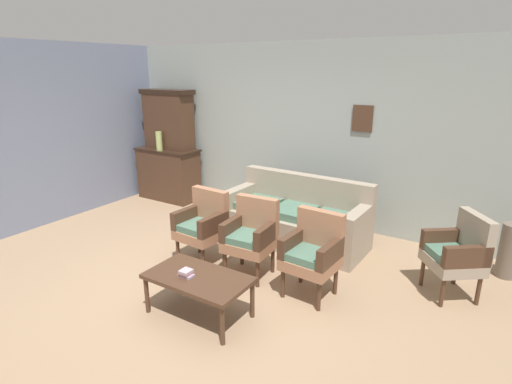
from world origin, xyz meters
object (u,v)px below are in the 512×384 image
(vase_on_cabinet, at_px, (159,141))
(floor_vase_by_wall, at_px, (509,251))
(coffee_table, at_px, (198,280))
(book_stack_on_table, at_px, (186,273))
(armchair_by_doorway, at_px, (313,251))
(armchair_near_couch_end, at_px, (203,223))
(side_cabinet, at_px, (169,174))
(wingback_chair_by_fireplace, at_px, (458,252))
(floral_couch, at_px, (296,219))
(armchair_near_cabinet, at_px, (251,234))

(vase_on_cabinet, relative_size, floor_vase_by_wall, 0.51)
(coffee_table, distance_m, book_stack_on_table, 0.14)
(vase_on_cabinet, height_order, armchair_by_doorway, vase_on_cabinet)
(armchair_near_couch_end, xyz_separation_m, book_stack_on_table, (0.61, -0.99, -0.05))
(armchair_near_couch_end, distance_m, floor_vase_by_wall, 3.57)
(side_cabinet, bearing_deg, floor_vase_by_wall, -1.07)
(wingback_chair_by_fireplace, relative_size, book_stack_on_table, 6.37)
(armchair_near_couch_end, distance_m, armchair_by_doorway, 1.46)
(floral_couch, xyz_separation_m, wingback_chair_by_fireplace, (2.03, -0.34, 0.17))
(floor_vase_by_wall, bearing_deg, floral_couch, -170.57)
(book_stack_on_table, bearing_deg, side_cabinet, 136.25)
(vase_on_cabinet, height_order, book_stack_on_table, vase_on_cabinet)
(vase_on_cabinet, bearing_deg, armchair_by_doorway, -21.91)
(armchair_by_doorway, bearing_deg, floral_couch, 123.76)
(side_cabinet, xyz_separation_m, wingback_chair_by_fireplace, (4.89, -0.85, 0.03))
(coffee_table, bearing_deg, floral_couch, 89.59)
(armchair_near_couch_end, xyz_separation_m, coffee_table, (0.70, -0.93, -0.12))
(armchair_by_doorway, xyz_separation_m, coffee_table, (-0.76, -0.93, -0.12))
(coffee_table, bearing_deg, book_stack_on_table, -143.11)
(vase_on_cabinet, distance_m, armchair_near_couch_end, 2.66)
(side_cabinet, xyz_separation_m, armchair_near_couch_end, (2.15, -1.64, 0.03))
(vase_on_cabinet, relative_size, coffee_table, 0.33)
(floral_couch, bearing_deg, wingback_chair_by_fireplace, -9.49)
(side_cabinet, height_order, wingback_chair_by_fireplace, side_cabinet)
(vase_on_cabinet, bearing_deg, floor_vase_by_wall, 0.92)
(armchair_by_doorway, bearing_deg, vase_on_cabinet, 158.09)
(side_cabinet, distance_m, coffee_table, 3.84)
(side_cabinet, relative_size, armchair_by_doorway, 1.28)
(vase_on_cabinet, distance_m, armchair_near_cabinet, 3.21)
(coffee_table, relative_size, floor_vase_by_wall, 1.56)
(vase_on_cabinet, height_order, floral_couch, vase_on_cabinet)
(armchair_near_cabinet, height_order, book_stack_on_table, armchair_near_cabinet)
(floral_couch, height_order, book_stack_on_table, floral_couch)
(side_cabinet, height_order, book_stack_on_table, side_cabinet)
(vase_on_cabinet, relative_size, armchair_near_couch_end, 0.37)
(armchair_near_couch_end, bearing_deg, coffee_table, -52.99)
(armchair_by_doorway, relative_size, coffee_table, 0.90)
(armchair_near_couch_end, xyz_separation_m, armchair_near_cabinet, (0.68, 0.04, 0.00))
(floral_couch, relative_size, book_stack_on_table, 13.93)
(armchair_by_doorway, bearing_deg, coffee_table, -129.32)
(armchair_near_cabinet, xyz_separation_m, floor_vase_by_wall, (2.53, 1.50, -0.18))
(armchair_by_doorway, distance_m, book_stack_on_table, 1.32)
(side_cabinet, distance_m, armchair_by_doorway, 3.96)
(armchair_near_cabinet, height_order, floor_vase_by_wall, armchair_near_cabinet)
(floral_couch, relative_size, coffee_table, 1.97)
(armchair_near_cabinet, bearing_deg, coffee_table, -88.77)
(wingback_chair_by_fireplace, height_order, floor_vase_by_wall, wingback_chair_by_fireplace)
(floral_couch, height_order, armchair_near_cabinet, same)
(side_cabinet, relative_size, floral_couch, 0.59)
(book_stack_on_table, relative_size, floor_vase_by_wall, 0.22)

